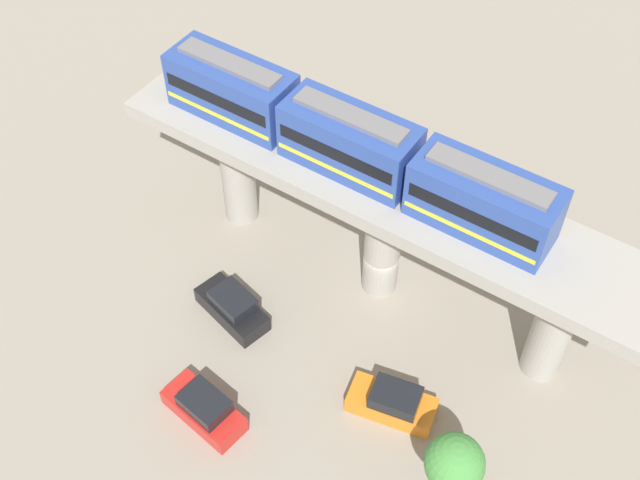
{
  "coord_description": "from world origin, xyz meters",
  "views": [
    {
      "loc": [
        23.93,
        12.02,
        34.99
      ],
      "look_at": [
        2.5,
        -2.22,
        4.72
      ],
      "focal_mm": 45.02,
      "sensor_mm": 36.0,
      "label": 1
    }
  ],
  "objects": [
    {
      "name": "parked_car_black",
      "position": [
        6.06,
        -5.37,
        0.74
      ],
      "size": [
        2.75,
        4.51,
        1.76
      ],
      "rotation": [
        0.0,
        0.0,
        -0.24
      ],
      "color": "black",
      "rests_on": "ground"
    },
    {
      "name": "train",
      "position": [
        0.0,
        -2.22,
        9.39
      ],
      "size": [
        2.64,
        20.5,
        3.24
      ],
      "color": "#2D4CA5",
      "rests_on": "viaduct"
    },
    {
      "name": "ground_plane",
      "position": [
        0.0,
        0.0,
        0.0
      ],
      "size": [
        120.0,
        120.0,
        0.0
      ],
      "primitive_type": "plane",
      "color": "gray"
    },
    {
      "name": "parked_car_red",
      "position": [
        11.52,
        -2.85,
        0.74
      ],
      "size": [
        2.35,
        4.41,
        1.76
      ],
      "rotation": [
        0.0,
        0.0,
        -0.14
      ],
      "color": "red",
      "rests_on": "ground"
    },
    {
      "name": "viaduct",
      "position": [
        0.0,
        0.0,
        5.93
      ],
      "size": [
        5.2,
        28.85,
        7.86
      ],
      "color": "#A8A59E",
      "rests_on": "ground"
    },
    {
      "name": "tree_near_viaduct",
      "position": [
        8.74,
        8.67,
        3.52
      ],
      "size": [
        2.59,
        2.59,
        4.85
      ],
      "color": "brown",
      "rests_on": "ground"
    },
    {
      "name": "parked_car_orange",
      "position": [
        6.27,
        4.47,
        0.74
      ],
      "size": [
        2.63,
        4.48,
        1.76
      ],
      "rotation": [
        0.0,
        0.0,
        0.21
      ],
      "color": "orange",
      "rests_on": "ground"
    }
  ]
}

